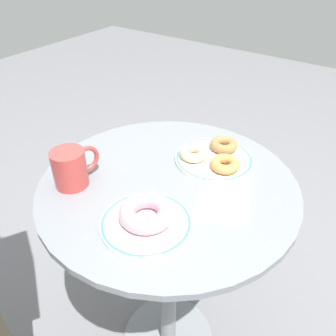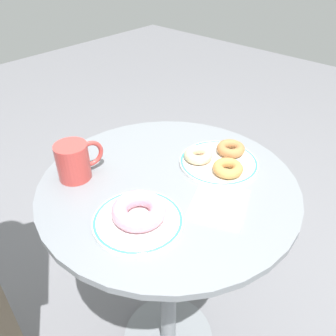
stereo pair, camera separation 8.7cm
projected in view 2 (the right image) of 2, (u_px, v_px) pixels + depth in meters
The scene contains 9 objects.
cafe_table at pixel (168, 244), 1.04m from camera, with size 0.67×0.67×0.77m.
plate_left at pixel (138, 221), 0.78m from camera, with size 0.20×0.20×0.01m.
plate_right at pixel (219, 162), 0.96m from camera, with size 0.22×0.22×0.01m.
donut_pink_frosted at pixel (139, 211), 0.77m from camera, with size 0.12×0.12×0.04m, color pink.
donut_cinnamon at pixel (231, 149), 0.99m from camera, with size 0.08×0.08×0.03m, color #A36B3D.
donut_glazed at pixel (199, 155), 0.96m from camera, with size 0.08×0.08×0.03m, color #E0B789.
donut_old_fashioned at pixel (228, 168), 0.91m from camera, with size 0.08×0.08×0.03m, color #BC7F42.
paper_napkin at pixel (219, 204), 0.83m from camera, with size 0.14×0.12×0.01m, color white.
coffee_mug at pixel (74, 161), 0.89m from camera, with size 0.13×0.08×0.10m.
Camera 2 is at (-0.53, -0.48, 1.32)m, focal length 37.33 mm.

